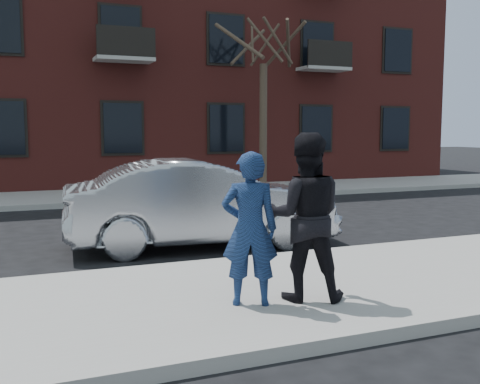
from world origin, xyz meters
name	(u,v)px	position (x,y,z in m)	size (l,w,h in m)	color
ground	(300,290)	(0.00, 0.00, 0.00)	(100.00, 100.00, 0.00)	black
near_sidewalk	(310,290)	(0.00, -0.25, 0.07)	(50.00, 3.50, 0.15)	gray
near_curb	(254,260)	(0.00, 1.55, 0.07)	(50.00, 0.10, 0.15)	#999691
far_sidewalk	(131,195)	(0.00, 11.25, 0.07)	(50.00, 3.50, 0.15)	gray
far_curb	(144,202)	(0.00, 9.45, 0.07)	(50.00, 0.10, 0.15)	#999691
apartment_building	(143,36)	(2.00, 18.00, 6.16)	(24.30, 10.30, 12.30)	maroon
street_tree	(264,28)	(4.50, 11.00, 5.52)	(3.60, 3.60, 6.80)	#392921
silver_sedan	(201,204)	(-0.33, 3.20, 0.80)	(1.70, 4.87, 1.60)	#999BA3
man_hoodie	(250,229)	(-1.05, -0.72, 1.03)	(0.75, 0.62, 1.75)	navy
man_peacoat	(305,217)	(-0.37, -0.76, 1.13)	(1.17, 1.07, 1.96)	black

